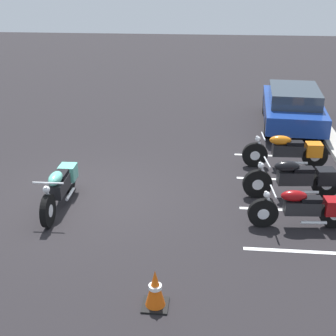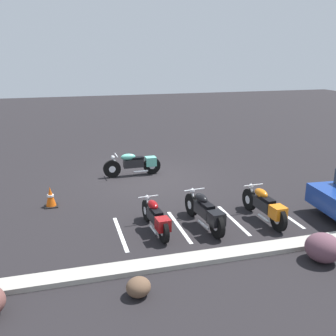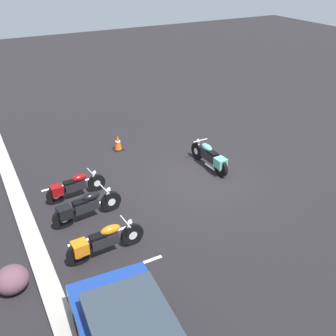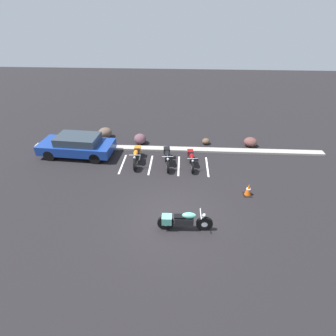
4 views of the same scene
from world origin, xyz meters
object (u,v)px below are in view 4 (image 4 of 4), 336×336
Objects in this scene: motorcycle_teal_featured at (182,221)px; landscape_rock_1 at (105,133)px; traffic_cone at (248,190)px; car_blue at (77,145)px; parked_bike_1 at (167,156)px; landscape_rock_3 at (206,141)px; parked_bike_2 at (191,158)px; parked_bike_0 at (137,155)px; landscape_rock_0 at (140,139)px; landscape_rock_2 at (250,142)px.

motorcycle_teal_featured is 2.33× the size of landscape_rock_1.
car_blue is at bearing 160.40° from traffic_cone.
car_blue reaches higher than parked_bike_1.
motorcycle_teal_featured reaches higher than landscape_rock_3.
motorcycle_teal_featured reaches higher than parked_bike_2.
parked_bike_1 reaches higher than parked_bike_0.
landscape_rock_0 is 7.09m from landscape_rock_2.
parked_bike_2 is at bearing -37.01° from landscape_rock_0.
motorcycle_teal_featured is 8.69m from landscape_rock_2.
parked_bike_1 is at bearing -97.07° from parked_bike_2.
landscape_rock_3 is at bearing 177.07° from landscape_rock_2.
landscape_rock_0 is at bearing -179.71° from landscape_rock_2.
landscape_rock_1 is 1.16× the size of landscape_rock_2.
landscape_rock_1 is (-5.33, 8.31, -0.12)m from motorcycle_teal_featured.
landscape_rock_3 is (4.12, 2.51, -0.26)m from parked_bike_0.
parked_bike_0 is 6.41m from traffic_cone.
landscape_rock_1 is at bearing -131.64° from parked_bike_1.
parked_bike_0 is at bearing 115.90° from motorcycle_teal_featured.
landscape_rock_2 is at bearing 77.32° from traffic_cone.
parked_bike_1 is 5.43m from car_blue.
parked_bike_0 reaches higher than parked_bike_2.
motorcycle_teal_featured is 1.01× the size of parked_bike_1.
landscape_rock_2 is (4.27, 7.57, -0.17)m from motorcycle_teal_featured.
traffic_cone is at bearing 41.01° from parked_bike_2.
landscape_rock_2 is at bearing -4.42° from landscape_rock_1.
landscape_rock_3 is 0.78× the size of traffic_cone.
car_blue is (-3.63, 0.58, 0.22)m from parked_bike_0.
motorcycle_teal_featured is 9.87m from landscape_rock_1.
parked_bike_2 is 4.57m from landscape_rock_2.
parked_bike_2 is (0.45, 5.07, -0.04)m from motorcycle_teal_featured.
parked_bike_0 reaches higher than landscape_rock_2.
landscape_rock_0 is at bearing -178.79° from parked_bike_0.
landscape_rock_0 is 1.26× the size of traffic_cone.
parked_bike_1 reaches higher than landscape_rock_3.
landscape_rock_3 is 5.53m from traffic_cone.
parked_bike_1 is 1.36m from parked_bike_2.
landscape_rock_1 is (-2.67, 3.11, -0.11)m from parked_bike_0.
landscape_rock_3 is at bearing 118.66° from parked_bike_0.
traffic_cone is at bearing -40.65° from landscape_rock_0.
motorcycle_teal_featured is 2.75× the size of landscape_rock_0.
parked_bike_1 reaches higher than landscape_rock_2.
motorcycle_teal_featured is 1.02× the size of parked_bike_0.
landscape_rock_1 is (-5.78, 3.24, -0.08)m from parked_bike_2.
landscape_rock_1 is 9.63m from landscape_rock_2.
landscape_rock_1 is 10.29m from traffic_cone.
car_blue is at bearing -153.28° from landscape_rock_0.
landscape_rock_0 is 0.98× the size of landscape_rock_2.
motorcycle_teal_featured is at bearing -142.01° from traffic_cone.
landscape_rock_0 is 4.29m from landscape_rock_3.
landscape_rock_0 is at bearing -17.20° from landscape_rock_1.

